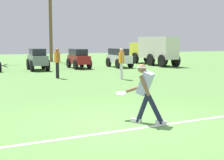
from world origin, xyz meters
name	(u,v)px	position (x,y,z in m)	size (l,w,h in m)	color
ground_plane	(126,123)	(0.00, 0.00, 0.00)	(80.00, 80.00, 0.00)	#537F3D
field_line_paint	(136,129)	(0.00, -0.56, 0.00)	(25.91, 0.11, 0.01)	white
frisbee_thrower	(146,90)	(0.42, -0.20, 0.80)	(0.70, 0.97, 1.42)	#191E38
frisbee_in_flight	(121,94)	(0.07, 0.45, 0.65)	(0.33, 0.33, 0.08)	white
teammate_near_sideline	(121,61)	(3.48, 8.36, 0.94)	(0.25, 0.50, 1.56)	silver
teammate_midfield	(57,60)	(0.59, 9.97, 0.94)	(0.24, 0.50, 1.56)	black
parked_car_slot_b	(38,59)	(0.44, 15.07, 0.74)	(1.16, 2.35, 1.40)	slate
parked_car_slot_c	(79,58)	(3.33, 15.54, 0.72)	(1.19, 2.42, 1.34)	maroon
parked_car_slot_d	(119,57)	(6.27, 15.27, 0.72)	(1.23, 2.44, 1.34)	silver
box_truck	(154,49)	(9.67, 16.37, 1.23)	(1.52, 5.93, 2.20)	yellow
palm_tree_left_of_centre	(50,11)	(3.00, 23.12, 4.49)	(3.66, 3.38, 7.39)	brown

